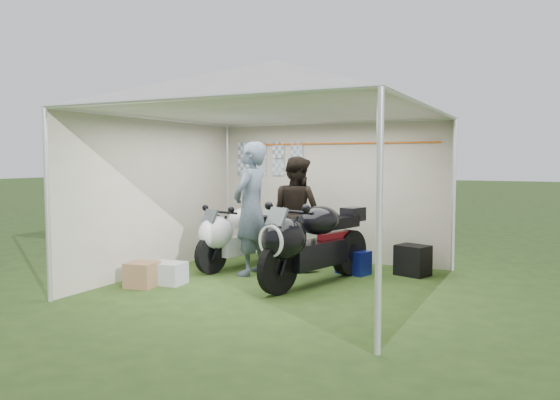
{
  "coord_description": "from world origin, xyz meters",
  "views": [
    {
      "loc": [
        3.29,
        -6.51,
        1.69
      ],
      "look_at": [
        -0.11,
        0.35,
        1.12
      ],
      "focal_mm": 35.0,
      "sensor_mm": 36.0,
      "label": 1
    }
  ],
  "objects_px": {
    "crate_0": "(168,273)",
    "paddock_stand": "(353,262)",
    "canopy_tent": "(277,92)",
    "person_blue_jacket": "(251,209)",
    "motorcycle_black": "(311,240)",
    "person_dark_jacket": "(297,213)",
    "crate_1": "(142,274)",
    "motorcycle_white": "(238,234)",
    "equipment_box": "(413,260)"
  },
  "relations": [
    {
      "from": "canopy_tent",
      "to": "paddock_stand",
      "type": "height_order",
      "value": "canopy_tent"
    },
    {
      "from": "motorcycle_black",
      "to": "paddock_stand",
      "type": "xyz_separation_m",
      "value": [
        0.27,
        0.98,
        -0.44
      ]
    },
    {
      "from": "crate_0",
      "to": "crate_1",
      "type": "relative_size",
      "value": 1.2
    },
    {
      "from": "person_dark_jacket",
      "to": "person_blue_jacket",
      "type": "distance_m",
      "value": 0.8
    },
    {
      "from": "motorcycle_white",
      "to": "motorcycle_black",
      "type": "distance_m",
      "value": 1.6
    },
    {
      "from": "motorcycle_white",
      "to": "crate_0",
      "type": "xyz_separation_m",
      "value": [
        -0.29,
        -1.37,
        -0.39
      ]
    },
    {
      "from": "person_dark_jacket",
      "to": "person_blue_jacket",
      "type": "relative_size",
      "value": 0.89
    },
    {
      "from": "motorcycle_white",
      "to": "crate_1",
      "type": "height_order",
      "value": "motorcycle_white"
    },
    {
      "from": "crate_1",
      "to": "equipment_box",
      "type": "bearing_deg",
      "value": 37.16
    },
    {
      "from": "paddock_stand",
      "to": "person_dark_jacket",
      "type": "relative_size",
      "value": 0.27
    },
    {
      "from": "canopy_tent",
      "to": "motorcycle_black",
      "type": "height_order",
      "value": "canopy_tent"
    },
    {
      "from": "crate_1",
      "to": "person_dark_jacket",
      "type": "bearing_deg",
      "value": 56.21
    },
    {
      "from": "paddock_stand",
      "to": "crate_0",
      "type": "height_order",
      "value": "paddock_stand"
    },
    {
      "from": "crate_0",
      "to": "paddock_stand",
      "type": "bearing_deg",
      "value": 40.53
    },
    {
      "from": "motorcycle_black",
      "to": "equipment_box",
      "type": "height_order",
      "value": "motorcycle_black"
    },
    {
      "from": "motorcycle_white",
      "to": "motorcycle_black",
      "type": "relative_size",
      "value": 0.88
    },
    {
      "from": "crate_1",
      "to": "paddock_stand",
      "type": "bearing_deg",
      "value": 42.15
    },
    {
      "from": "paddock_stand",
      "to": "equipment_box",
      "type": "bearing_deg",
      "value": 19.31
    },
    {
      "from": "motorcycle_white",
      "to": "paddock_stand",
      "type": "relative_size",
      "value": 4.13
    },
    {
      "from": "person_blue_jacket",
      "to": "equipment_box",
      "type": "height_order",
      "value": "person_blue_jacket"
    },
    {
      "from": "motorcycle_white",
      "to": "person_dark_jacket",
      "type": "relative_size",
      "value": 1.11
    },
    {
      "from": "person_dark_jacket",
      "to": "crate_0",
      "type": "relative_size",
      "value": 3.93
    },
    {
      "from": "canopy_tent",
      "to": "person_blue_jacket",
      "type": "height_order",
      "value": "canopy_tent"
    },
    {
      "from": "motorcycle_black",
      "to": "equipment_box",
      "type": "relative_size",
      "value": 4.92
    },
    {
      "from": "motorcycle_black",
      "to": "paddock_stand",
      "type": "distance_m",
      "value": 1.1
    },
    {
      "from": "person_dark_jacket",
      "to": "equipment_box",
      "type": "distance_m",
      "value": 1.86
    },
    {
      "from": "motorcycle_white",
      "to": "person_blue_jacket",
      "type": "bearing_deg",
      "value": -25.6
    },
    {
      "from": "motorcycle_black",
      "to": "person_dark_jacket",
      "type": "xyz_separation_m",
      "value": [
        -0.64,
        0.94,
        0.26
      ]
    },
    {
      "from": "equipment_box",
      "to": "crate_0",
      "type": "height_order",
      "value": "equipment_box"
    },
    {
      "from": "motorcycle_white",
      "to": "crate_1",
      "type": "bearing_deg",
      "value": -94.0
    },
    {
      "from": "paddock_stand",
      "to": "person_dark_jacket",
      "type": "bearing_deg",
      "value": -177.79
    },
    {
      "from": "motorcycle_black",
      "to": "paddock_stand",
      "type": "relative_size",
      "value": 4.67
    },
    {
      "from": "motorcycle_white",
      "to": "paddock_stand",
      "type": "bearing_deg",
      "value": 24.71
    },
    {
      "from": "paddock_stand",
      "to": "canopy_tent",
      "type": "bearing_deg",
      "value": -124.19
    },
    {
      "from": "motorcycle_black",
      "to": "crate_1",
      "type": "height_order",
      "value": "motorcycle_black"
    },
    {
      "from": "canopy_tent",
      "to": "person_dark_jacket",
      "type": "bearing_deg",
      "value": 99.88
    },
    {
      "from": "crate_0",
      "to": "crate_1",
      "type": "xyz_separation_m",
      "value": [
        -0.21,
        -0.29,
        0.02
      ]
    },
    {
      "from": "canopy_tent",
      "to": "crate_0",
      "type": "xyz_separation_m",
      "value": [
        -1.31,
        -0.67,
        -2.43
      ]
    },
    {
      "from": "crate_1",
      "to": "person_blue_jacket",
      "type": "bearing_deg",
      "value": 55.71
    },
    {
      "from": "canopy_tent",
      "to": "paddock_stand",
      "type": "bearing_deg",
      "value": 55.81
    },
    {
      "from": "motorcycle_black",
      "to": "person_dark_jacket",
      "type": "height_order",
      "value": "person_dark_jacket"
    },
    {
      "from": "person_dark_jacket",
      "to": "crate_1",
      "type": "xyz_separation_m",
      "value": [
        -1.34,
        -2.0,
        -0.7
      ]
    },
    {
      "from": "paddock_stand",
      "to": "person_dark_jacket",
      "type": "xyz_separation_m",
      "value": [
        -0.91,
        -0.04,
        0.69
      ]
    },
    {
      "from": "canopy_tent",
      "to": "crate_1",
      "type": "bearing_deg",
      "value": -147.65
    },
    {
      "from": "motorcycle_black",
      "to": "crate_1",
      "type": "relative_size",
      "value": 5.94
    },
    {
      "from": "person_blue_jacket",
      "to": "crate_0",
      "type": "bearing_deg",
      "value": -32.62
    },
    {
      "from": "motorcycle_white",
      "to": "canopy_tent",
      "type": "bearing_deg",
      "value": -21.67
    },
    {
      "from": "motorcycle_black",
      "to": "crate_1",
      "type": "xyz_separation_m",
      "value": [
        -1.98,
        -1.06,
        -0.45
      ]
    },
    {
      "from": "canopy_tent",
      "to": "crate_0",
      "type": "height_order",
      "value": "canopy_tent"
    },
    {
      "from": "canopy_tent",
      "to": "person_blue_jacket",
      "type": "xyz_separation_m",
      "value": [
        -0.61,
        0.37,
        -1.6
      ]
    }
  ]
}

